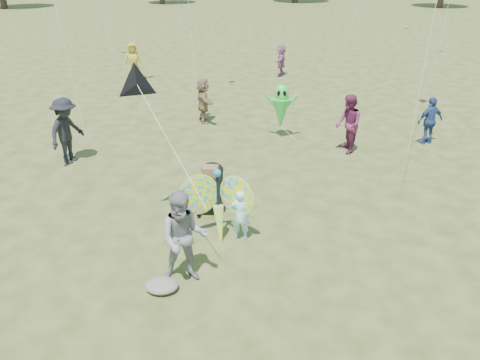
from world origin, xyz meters
name	(u,v)px	position (x,y,z in m)	size (l,w,h in m)	color
ground	(244,268)	(0.00, 0.00, 0.00)	(160.00, 160.00, 0.00)	#51592B
child_girl	(240,215)	(-0.15, 1.01, 0.55)	(0.40, 0.26, 1.11)	#B4F3FF
adult_man	(184,238)	(-1.01, -0.41, 0.87)	(0.85, 0.66, 1.74)	gray
grey_bag	(162,286)	(-1.38, -0.75, 0.09)	(0.58, 0.48, 0.19)	slate
crowd_b	(66,131)	(-5.26, 4.57, 0.92)	(1.19, 0.68, 1.84)	black
crowd_c	(430,121)	(5.14, 6.90, 0.73)	(0.86, 0.36, 1.47)	#304884
crowd_d	(203,100)	(-2.06, 8.37, 0.77)	(1.43, 0.46, 1.54)	#96785C
crowd_e	(348,124)	(2.56, 5.98, 0.86)	(0.84, 0.65, 1.72)	#732652
crowd_g	(133,62)	(-6.23, 14.14, 0.85)	(0.84, 0.54, 1.71)	gold
crowd_j	(281,60)	(0.55, 15.66, 0.73)	(1.36, 0.43, 1.46)	#AC6295
jogging_stroller	(211,184)	(-0.91, 2.23, 0.61)	(0.54, 1.06, 1.09)	black
butterfly_kite	(218,205)	(-0.59, 1.03, 0.76)	(1.74, 0.75, 1.72)	red
delta_kite_rig	(137,85)	(-2.18, 1.53, 3.02)	(2.04, 2.18, 2.05)	black
alien_kite	(281,109)	(0.61, 7.00, 0.97)	(1.12, 0.69, 1.74)	#33DB4B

